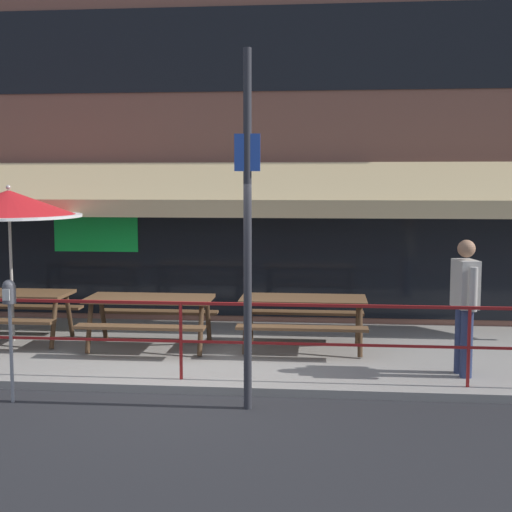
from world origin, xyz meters
TOP-DOWN VIEW (x-y plane):
  - ground_plane at (0.00, 0.00)m, footprint 120.00×120.00m
  - patio_deck at (0.00, 2.00)m, footprint 15.00×4.00m
  - restaurant_building at (-0.00, 4.22)m, footprint 15.00×1.60m
  - patio_railing at (0.00, 0.30)m, footprint 13.84×0.04m
  - picnic_table_left at (-2.98, 2.06)m, footprint 1.80×1.42m
  - picnic_table_centre at (-0.77, 1.83)m, footprint 1.80×1.42m
  - picnic_table_right at (1.45, 1.99)m, footprint 1.80×1.42m
  - patio_umbrella_left at (-2.98, 2.15)m, footprint 2.14×2.14m
  - pedestrian_walking at (3.49, 0.82)m, footprint 0.31×0.61m
  - parking_meter_near at (-1.81, -0.48)m, footprint 0.15×0.16m
  - street_sign_pole at (0.91, -0.45)m, footprint 0.28×0.09m

SIDE VIEW (x-z plane):
  - ground_plane at x=0.00m, z-range 0.00..0.00m
  - patio_deck at x=0.00m, z-range 0.00..0.10m
  - picnic_table_left at x=-2.98m, z-range 0.33..1.08m
  - picnic_table_centre at x=-0.77m, z-range 0.33..1.08m
  - picnic_table_right at x=1.45m, z-range 0.33..1.08m
  - patio_railing at x=0.00m, z-range 0.32..1.28m
  - pedestrian_walking at x=3.49m, z-range 0.20..1.91m
  - parking_meter_near at x=-1.81m, z-range 0.44..1.86m
  - street_sign_pole at x=0.91m, z-range 0.06..4.00m
  - patio_umbrella_left at x=-2.98m, z-range 0.99..3.37m
  - restaurant_building at x=0.00m, z-range -0.02..6.76m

